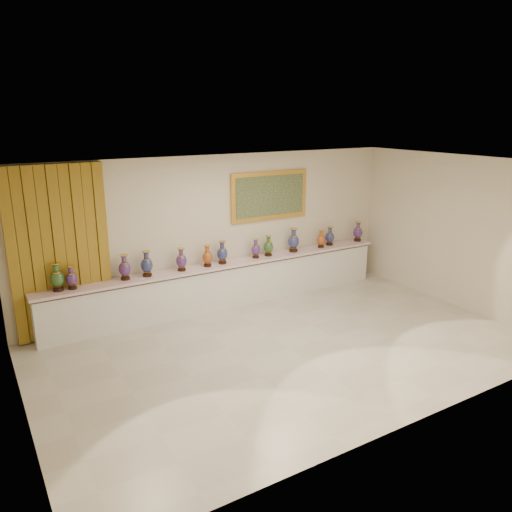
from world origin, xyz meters
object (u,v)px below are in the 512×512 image
Objects in this scene: vase_1 at (72,279)px; vase_2 at (125,268)px; counter at (226,285)px; vase_0 at (57,278)px.

vase_2 is (0.91, 0.03, 0.02)m from vase_1.
vase_2 reaches higher than vase_1.
vase_0 is (-3.14, -0.01, 0.68)m from counter.
vase_1 is (-2.92, -0.03, 0.65)m from counter.
vase_2 is (1.14, 0.00, -0.01)m from vase_0.
vase_1 is (0.22, -0.02, -0.04)m from vase_0.
vase_0 reaches higher than vase_2.
vase_2 is at bearing -179.92° from counter.
vase_2 reaches higher than counter.
vase_0 is at bearing -179.82° from vase_2.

